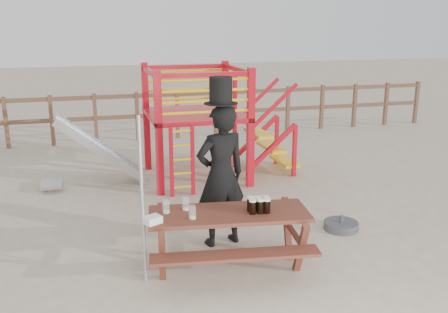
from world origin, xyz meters
TOP-DOWN VIEW (x-y plane):
  - ground at (0.00, 0.00)m, footprint 60.00×60.00m
  - back_fence at (0.00, 7.00)m, footprint 15.09×0.09m
  - playground_fort at (0.12, 3.58)m, footprint 4.71×1.84m
  - picnic_table at (-0.24, -0.05)m, footprint 2.01×1.52m
  - man_with_hat at (-0.13, 0.66)m, footprint 0.75×0.57m
  - metal_pole at (-1.23, -0.09)m, footprint 0.04×0.04m
  - parasol_base at (1.62, 0.62)m, footprint 0.48×0.48m
  - paper_bag at (-1.13, -0.14)m, footprint 0.22×0.21m
  - stout_pints at (0.10, -0.14)m, footprint 0.27×0.20m
  - empty_glasses at (-0.78, 0.05)m, footprint 0.34×0.36m

SIDE VIEW (x-z plane):
  - ground at x=0.00m, z-range 0.00..0.00m
  - parasol_base at x=1.62m, z-range -0.05..0.16m
  - picnic_table at x=-0.24m, z-range 0.09..0.81m
  - back_fence at x=0.00m, z-range 0.14..1.34m
  - paper_bag at x=-1.13m, z-range 0.71..0.79m
  - empty_glasses at x=-0.78m, z-range 0.71..0.86m
  - stout_pints at x=0.10m, z-range 0.71..0.89m
  - metal_pole at x=-1.23m, z-range 0.00..1.91m
  - man_with_hat at x=-0.13m, z-range -0.11..2.08m
  - playground_fort at x=0.12m, z-range 0.02..2.12m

